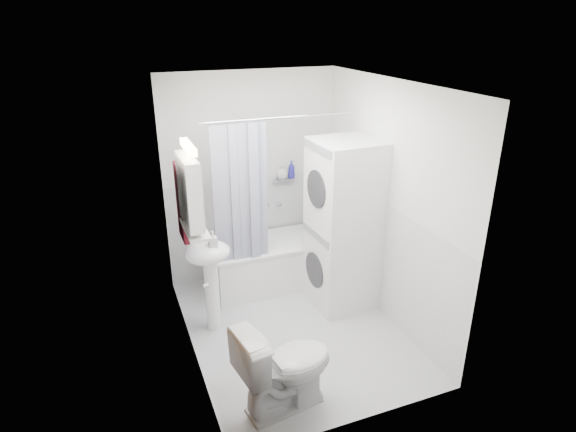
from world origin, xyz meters
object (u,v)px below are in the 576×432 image
object	(u,v)px
sink	(209,266)
washer_dryer	(343,225)
toilet	(285,366)
bathtub	(272,260)

from	to	relation	value
sink	washer_dryer	size ratio (longest dim) A/B	0.58
toilet	sink	bearing A→B (deg)	4.74
bathtub	toilet	world-z (taller)	toilet
bathtub	washer_dryer	distance (m)	1.04
sink	washer_dryer	xyz separation A→B (m)	(1.43, -0.01, 0.20)
bathtub	washer_dryer	world-z (taller)	washer_dryer
bathtub	sink	bearing A→B (deg)	-144.34
bathtub	sink	world-z (taller)	sink
sink	toilet	xyz separation A→B (m)	(0.30, -1.24, -0.32)
bathtub	sink	distance (m)	1.13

